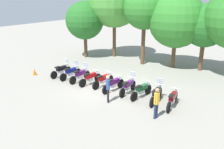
{
  "coord_description": "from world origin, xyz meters",
  "views": [
    {
      "loc": [
        7.87,
        -12.49,
        6.05
      ],
      "look_at": [
        0.0,
        0.5,
        0.9
      ],
      "focal_mm": 36.12,
      "sensor_mm": 36.0,
      "label": 1
    }
  ],
  "objects_px": {
    "tree_4": "(205,26)",
    "tree_1": "(114,0)",
    "motorcycle_5": "(114,84)",
    "motorcycle_8": "(156,94)",
    "motorcycle_0": "(61,70)",
    "motorcycle_7": "(142,90)",
    "person_0": "(157,101)",
    "motorcycle_9": "(173,99)",
    "traffic_cone": "(34,72)",
    "tree_3": "(177,20)",
    "motorcycle_3": "(91,78)",
    "motorcycle_1": "(71,72)",
    "tree_0": "(85,21)",
    "motorcycle_4": "(103,80)",
    "motorcycle_2": "(80,75)",
    "tree_2": "(145,9)",
    "motorcycle_6": "(128,86)",
    "person_1": "(108,86)"
  },
  "relations": [
    {
      "from": "motorcycle_0",
      "to": "tree_3",
      "type": "xyz_separation_m",
      "value": [
        7.01,
        7.18,
        3.74
      ]
    },
    {
      "from": "motorcycle_9",
      "to": "tree_1",
      "type": "relative_size",
      "value": 0.25
    },
    {
      "from": "motorcycle_6",
      "to": "motorcycle_7",
      "type": "relative_size",
      "value": 1.01
    },
    {
      "from": "motorcycle_0",
      "to": "motorcycle_6",
      "type": "height_order",
      "value": "same"
    },
    {
      "from": "person_0",
      "to": "traffic_cone",
      "type": "bearing_deg",
      "value": 10.07
    },
    {
      "from": "motorcycle_5",
      "to": "motorcycle_6",
      "type": "bearing_deg",
      "value": -72.67
    },
    {
      "from": "motorcycle_0",
      "to": "tree_3",
      "type": "distance_m",
      "value": 10.71
    },
    {
      "from": "motorcycle_8",
      "to": "tree_3",
      "type": "distance_m",
      "value": 8.73
    },
    {
      "from": "tree_4",
      "to": "tree_1",
      "type": "bearing_deg",
      "value": 177.56
    },
    {
      "from": "person_0",
      "to": "tree_4",
      "type": "height_order",
      "value": "tree_4"
    },
    {
      "from": "motorcycle_2",
      "to": "motorcycle_8",
      "type": "bearing_deg",
      "value": -90.01
    },
    {
      "from": "motorcycle_1",
      "to": "tree_0",
      "type": "distance_m",
      "value": 7.7
    },
    {
      "from": "motorcycle_9",
      "to": "traffic_cone",
      "type": "distance_m",
      "value": 11.52
    },
    {
      "from": "motorcycle_1",
      "to": "motorcycle_7",
      "type": "height_order",
      "value": "motorcycle_1"
    },
    {
      "from": "motorcycle_7",
      "to": "person_0",
      "type": "xyz_separation_m",
      "value": [
        1.75,
        -2.07,
        0.51
      ]
    },
    {
      "from": "motorcycle_8",
      "to": "person_0",
      "type": "bearing_deg",
      "value": -162.85
    },
    {
      "from": "motorcycle_6",
      "to": "motorcycle_8",
      "type": "xyz_separation_m",
      "value": [
        2.09,
        -0.29,
        0.0
      ]
    },
    {
      "from": "motorcycle_5",
      "to": "person_0",
      "type": "height_order",
      "value": "person_0"
    },
    {
      "from": "motorcycle_0",
      "to": "tree_1",
      "type": "height_order",
      "value": "tree_1"
    },
    {
      "from": "motorcycle_9",
      "to": "tree_3",
      "type": "xyz_separation_m",
      "value": [
        -2.39,
        7.93,
        3.75
      ]
    },
    {
      "from": "motorcycle_2",
      "to": "motorcycle_9",
      "type": "bearing_deg",
      "value": -90.63
    },
    {
      "from": "motorcycle_0",
      "to": "tree_1",
      "type": "xyz_separation_m",
      "value": [
        0.28,
        7.96,
        5.35
      ]
    },
    {
      "from": "motorcycle_5",
      "to": "motorcycle_8",
      "type": "height_order",
      "value": "motorcycle_8"
    },
    {
      "from": "motorcycle_2",
      "to": "motorcycle_6",
      "type": "xyz_separation_m",
      "value": [
        4.18,
        -0.14,
        0.0
      ]
    },
    {
      "from": "motorcycle_0",
      "to": "tree_0",
      "type": "bearing_deg",
      "value": 22.84
    },
    {
      "from": "motorcycle_4",
      "to": "tree_2",
      "type": "xyz_separation_m",
      "value": [
        -0.01,
        6.86,
        4.66
      ]
    },
    {
      "from": "motorcycle_0",
      "to": "motorcycle_5",
      "type": "xyz_separation_m",
      "value": [
        5.22,
        -0.44,
        -0.01
      ]
    },
    {
      "from": "person_0",
      "to": "tree_4",
      "type": "xyz_separation_m",
      "value": [
        0.28,
        10.11,
        2.86
      ]
    },
    {
      "from": "motorcycle_1",
      "to": "motorcycle_6",
      "type": "bearing_deg",
      "value": -86.9
    },
    {
      "from": "motorcycle_8",
      "to": "person_1",
      "type": "xyz_separation_m",
      "value": [
        -2.5,
        -1.57,
        0.51
      ]
    },
    {
      "from": "motorcycle_4",
      "to": "tree_3",
      "type": "xyz_separation_m",
      "value": [
        2.83,
        7.32,
        3.75
      ]
    },
    {
      "from": "tree_2",
      "to": "tree_3",
      "type": "height_order",
      "value": "tree_2"
    },
    {
      "from": "motorcycle_3",
      "to": "traffic_cone",
      "type": "distance_m",
      "value": 5.31
    },
    {
      "from": "motorcycle_8",
      "to": "tree_4",
      "type": "relative_size",
      "value": 0.38
    },
    {
      "from": "motorcycle_9",
      "to": "motorcycle_7",
      "type": "bearing_deg",
      "value": 79.85
    },
    {
      "from": "motorcycle_0",
      "to": "motorcycle_2",
      "type": "bearing_deg",
      "value": -91.23
    },
    {
      "from": "motorcycle_0",
      "to": "motorcycle_7",
      "type": "relative_size",
      "value": 1.01
    },
    {
      "from": "motorcycle_0",
      "to": "traffic_cone",
      "type": "bearing_deg",
      "value": 117.56
    },
    {
      "from": "motorcycle_0",
      "to": "tree_4",
      "type": "relative_size",
      "value": 0.38
    },
    {
      "from": "motorcycle_7",
      "to": "person_0",
      "type": "height_order",
      "value": "person_0"
    },
    {
      "from": "tree_2",
      "to": "motorcycle_5",
      "type": "bearing_deg",
      "value": -81.66
    },
    {
      "from": "motorcycle_7",
      "to": "person_1",
      "type": "bearing_deg",
      "value": 150.66
    },
    {
      "from": "motorcycle_3",
      "to": "tree_3",
      "type": "bearing_deg",
      "value": -18.12
    },
    {
      "from": "tree_2",
      "to": "motorcycle_6",
      "type": "bearing_deg",
      "value": -73.45
    },
    {
      "from": "motorcycle_3",
      "to": "motorcycle_6",
      "type": "xyz_separation_m",
      "value": [
        3.13,
        -0.04,
        0.01
      ]
    },
    {
      "from": "person_0",
      "to": "tree_1",
      "type": "relative_size",
      "value": 0.2
    },
    {
      "from": "motorcycle_2",
      "to": "motorcycle_7",
      "type": "distance_m",
      "value": 5.23
    },
    {
      "from": "tree_1",
      "to": "motorcycle_8",
      "type": "bearing_deg",
      "value": -46.68
    },
    {
      "from": "motorcycle_3",
      "to": "tree_1",
      "type": "distance_m",
      "value": 10.23
    },
    {
      "from": "person_0",
      "to": "tree_1",
      "type": "bearing_deg",
      "value": -32.01
    }
  ]
}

